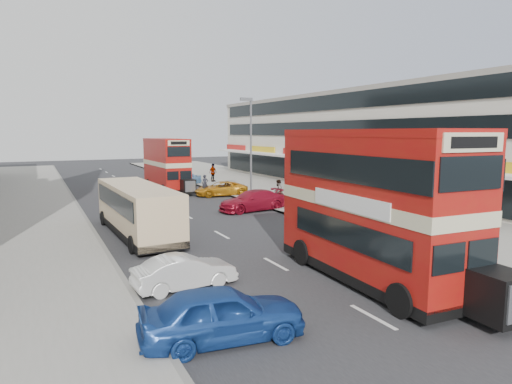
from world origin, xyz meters
TOP-DOWN VIEW (x-y plane):
  - ground at (0.00, 0.00)m, footprint 160.00×160.00m
  - road_surface at (0.00, 20.00)m, footprint 12.00×90.00m
  - pavement_right at (12.00, 20.00)m, footprint 12.00×90.00m
  - kerb_left at (-6.10, 20.00)m, footprint 0.20×90.00m
  - kerb_right at (6.10, 20.00)m, footprint 0.20×90.00m
  - commercial_row at (19.95, 22.00)m, footprint 9.90×46.20m
  - street_lamp at (6.52, 18.00)m, footprint 1.00×0.20m
  - bus_main at (2.15, -1.34)m, footprint 3.07×9.91m
  - bus_second at (2.29, 27.23)m, footprint 2.61×8.60m
  - coach at (-4.03, 9.93)m, footprint 2.78×9.51m
  - car_left_near at (-4.59, -3.40)m, footprint 4.56×2.26m
  - car_left_front at (-4.26, 0.91)m, footprint 3.72×1.56m
  - car_right_a at (4.75, 13.93)m, footprint 5.15×2.56m
  - car_right_b at (5.51, 21.72)m, footprint 4.75×2.68m
  - car_right_c at (4.86, 30.90)m, footprint 4.08×1.85m
  - pedestrian_near at (7.56, 15.29)m, footprint 0.79×0.69m
  - pedestrian_far at (8.47, 31.37)m, footprint 1.23×0.95m
  - cyclist at (4.08, 21.76)m, footprint 0.68×1.59m

SIDE VIEW (x-z plane):
  - ground at x=0.00m, z-range 0.00..0.00m
  - road_surface at x=0.00m, z-range 0.00..0.01m
  - pavement_right at x=12.00m, z-range 0.00..0.15m
  - kerb_left at x=-6.10m, z-range -0.01..0.15m
  - kerb_right at x=6.10m, z-range -0.01..0.15m
  - car_left_front at x=-4.26m, z-range 0.00..1.20m
  - car_right_b at x=5.51m, z-range 0.00..1.25m
  - cyclist at x=4.08m, z-range -0.31..1.58m
  - car_right_c at x=4.86m, z-range 0.00..1.36m
  - car_right_a at x=4.75m, z-range 0.00..1.44m
  - car_left_near at x=-4.59m, z-range 0.00..1.49m
  - pedestrian_near at x=7.56m, z-range 0.15..1.94m
  - pedestrian_far at x=8.47m, z-range 0.15..2.10m
  - coach at x=-4.03m, z-range 0.22..2.72m
  - bus_second at x=2.29m, z-range 0.13..4.84m
  - bus_main at x=2.15m, z-range 0.14..5.55m
  - commercial_row at x=19.95m, z-range 0.05..9.35m
  - street_lamp at x=6.52m, z-range 0.72..8.85m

